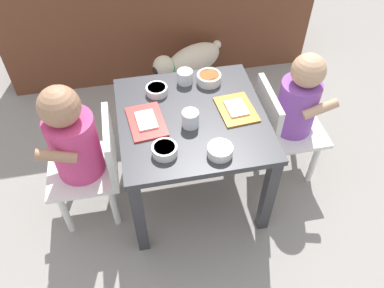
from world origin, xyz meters
The scene contains 13 objects.
ground_plane centered at (0.00, 0.00, 0.00)m, with size 7.00×7.00×0.00m, color gray.
dining_table centered at (0.00, 0.00, 0.38)m, with size 0.58×0.59×0.46m.
seated_child_left centered at (-0.45, -0.03, 0.43)m, with size 0.28×0.28×0.69m.
seated_child_right centered at (0.45, 0.03, 0.41)m, with size 0.28×0.28×0.66m.
dog centered at (0.12, 0.69, 0.22)m, with size 0.44×0.29×0.32m.
food_tray_left centered at (-0.18, 0.00, 0.47)m, with size 0.15×0.21×0.02m.
food_tray_right centered at (0.18, 0.00, 0.47)m, with size 0.15×0.19×0.02m.
water_cup_left centered at (-0.02, -0.05, 0.49)m, with size 0.07×0.07×0.07m.
water_cup_right centered at (0.01, 0.22, 0.48)m, with size 0.07×0.07×0.06m.
veggie_bowl_near centered at (0.06, -0.21, 0.48)m, with size 0.09×0.09×0.04m.
veggie_bowl_far centered at (0.11, 0.19, 0.48)m, with size 0.10×0.10×0.04m.
cereal_bowl_left_side centered at (-0.13, -0.17, 0.48)m, with size 0.09×0.09×0.04m.
cereal_bowl_right_side centered at (-0.12, 0.17, 0.48)m, with size 0.09×0.09×0.03m.
Camera 1 is at (-0.22, -1.09, 1.50)m, focal length 36.37 mm.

